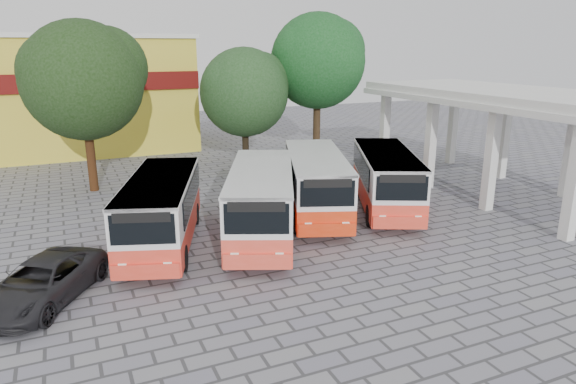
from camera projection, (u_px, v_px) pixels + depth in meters
name	position (u px, v px, depth m)	size (l,w,h in m)	color
ground	(366.00, 248.00, 19.80)	(90.00, 90.00, 0.00)	slate
terminal_shelter	(504.00, 99.00, 26.05)	(6.80, 15.80, 5.40)	silver
shophouse_block	(46.00, 94.00, 37.23)	(20.40, 10.40, 8.30)	gold
bus_far_left	(162.00, 207.00, 19.56)	(4.58, 8.01, 2.71)	red
bus_centre_left	(262.00, 199.00, 20.42)	(5.30, 8.46, 2.84)	#F0452F
bus_centre_right	(316.00, 180.00, 23.29)	(4.94, 8.32, 2.81)	red
bus_far_right	(386.00, 177.00, 24.08)	(5.35, 8.21, 2.75)	#F23D26
tree_left	(84.00, 77.00, 26.06)	(6.38, 6.07, 8.84)	#462612
tree_middle	(245.00, 89.00, 31.76)	(5.76, 5.49, 7.48)	black
tree_right	(319.00, 58.00, 33.47)	(6.50, 6.19, 9.64)	#412E1B
parked_car	(42.00, 282.00, 15.45)	(2.16, 4.68, 1.30)	black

